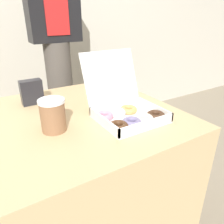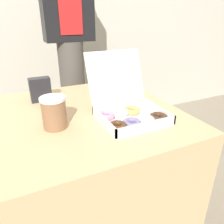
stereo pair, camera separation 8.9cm
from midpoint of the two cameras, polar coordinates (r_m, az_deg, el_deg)
The scene contains 6 objects.
ground_plane at distance 1.53m, azimuth -3.85°, elevation -26.33°, with size 14.00×14.00×0.00m, color gray.
table at distance 1.26m, azimuth -4.33°, elevation -15.57°, with size 0.89×0.89×0.74m.
donut_box at distance 0.98m, azimuth 6.78°, elevation 0.44°, with size 0.31×0.34×0.28m.
coffee_cup at distance 0.91m, azimuth -12.23°, elevation -0.19°, with size 0.10×0.10×0.13m.
napkin_holder at distance 1.23m, azimuth -16.29°, elevation 5.63°, with size 0.11×0.06×0.13m.
person_customer at distance 1.68m, azimuth -9.58°, elevation 19.14°, with size 0.34×0.21×1.84m.
Camera 2 is at (-0.29, -0.94, 1.18)m, focal length 35.00 mm.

